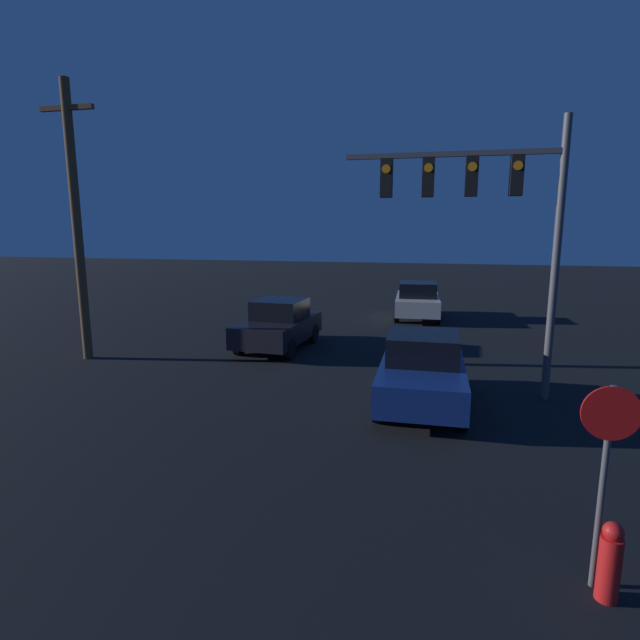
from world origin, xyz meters
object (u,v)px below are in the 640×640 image
object	(u,v)px
traffic_signal_mast	(489,206)
stop_sign	(606,453)
car_mid	(279,325)
car_far	(418,301)
utility_pole	(76,219)
car_near	(422,371)
fire_hydrant	(610,562)

from	to	relation	value
traffic_signal_mast	stop_sign	distance (m)	7.37
car_mid	traffic_signal_mast	bearing A→B (deg)	155.62
stop_sign	traffic_signal_mast	bearing A→B (deg)	96.45
car_far	traffic_signal_mast	xyz separation A→B (m)	(1.88, -10.15, 3.73)
traffic_signal_mast	utility_pole	xyz separation A→B (m)	(-11.68, 0.78, -0.25)
car_near	fire_hydrant	size ratio (longest dim) A/B	4.20
traffic_signal_mast	fire_hydrant	world-z (taller)	traffic_signal_mast
car_mid	utility_pole	bearing A→B (deg)	30.05
car_mid	utility_pole	distance (m)	6.97
traffic_signal_mast	utility_pole	size ratio (longest dim) A/B	0.79
car_far	fire_hydrant	size ratio (longest dim) A/B	4.27
car_near	fire_hydrant	bearing A→B (deg)	110.29
stop_sign	car_far	bearing A→B (deg)	98.88
utility_pole	fire_hydrant	world-z (taller)	utility_pole
car_mid	car_far	distance (m)	8.03
stop_sign	car_near	bearing A→B (deg)	110.55
utility_pole	traffic_signal_mast	bearing A→B (deg)	-3.82
fire_hydrant	traffic_signal_mast	bearing A→B (deg)	97.03
car_far	traffic_signal_mast	bearing A→B (deg)	-82.05
car_near	stop_sign	size ratio (longest dim) A/B	1.63
car_far	utility_pole	xyz separation A→B (m)	(-9.80, -9.37, 3.48)
car_far	fire_hydrant	bearing A→B (deg)	-83.44
car_near	utility_pole	bearing A→B (deg)	-10.83
car_near	car_far	size ratio (longest dim) A/B	0.98
car_near	traffic_signal_mast	distance (m)	4.12
car_far	utility_pole	size ratio (longest dim) A/B	0.48
car_mid	car_far	bearing A→B (deg)	-118.60
stop_sign	fire_hydrant	distance (m)	1.19
car_mid	car_far	xyz separation A→B (m)	(4.36, 6.74, 0.00)
car_near	stop_sign	bearing A→B (deg)	110.10
car_mid	car_far	world-z (taller)	same
fire_hydrant	stop_sign	bearing A→B (deg)	116.27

